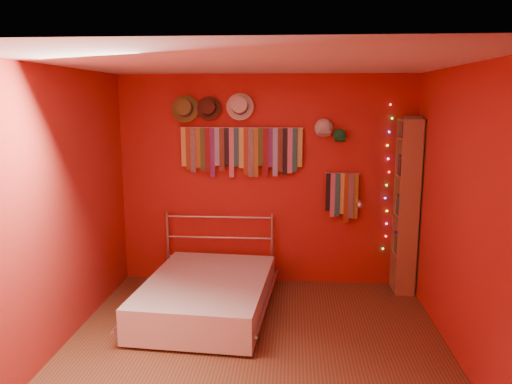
% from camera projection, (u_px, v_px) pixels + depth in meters
% --- Properties ---
extents(ground, '(3.50, 3.50, 0.00)m').
position_uv_depth(ground, '(255.00, 350.00, 4.47)').
color(ground, brown).
rests_on(ground, ground).
extents(back_wall, '(3.50, 0.02, 2.50)m').
position_uv_depth(back_wall, '(266.00, 181.00, 5.95)').
color(back_wall, '#AB1D1B').
rests_on(back_wall, ground).
extents(right_wall, '(0.02, 3.50, 2.50)m').
position_uv_depth(right_wall, '(466.00, 218.00, 4.11)').
color(right_wall, '#AB1D1B').
rests_on(right_wall, ground).
extents(left_wall, '(0.02, 3.50, 2.50)m').
position_uv_depth(left_wall, '(55.00, 211.00, 4.36)').
color(left_wall, '#AB1D1B').
rests_on(left_wall, ground).
extents(ceiling, '(3.50, 3.50, 0.02)m').
position_uv_depth(ceiling, '(254.00, 63.00, 4.01)').
color(ceiling, white).
rests_on(ceiling, back_wall).
extents(tie_rack, '(1.45, 0.03, 0.59)m').
position_uv_depth(tie_rack, '(242.00, 149.00, 5.84)').
color(tie_rack, silver).
rests_on(tie_rack, back_wall).
extents(small_tie_rack, '(0.40, 0.03, 0.59)m').
position_uv_depth(small_tie_rack, '(342.00, 194.00, 5.85)').
color(small_tie_rack, silver).
rests_on(small_tie_rack, back_wall).
extents(fedora_olive, '(0.32, 0.18, 0.32)m').
position_uv_depth(fedora_olive, '(184.00, 108.00, 5.76)').
color(fedora_olive, brown).
rests_on(fedora_olive, back_wall).
extents(fedora_brown, '(0.28, 0.15, 0.28)m').
position_uv_depth(fedora_brown, '(208.00, 108.00, 5.75)').
color(fedora_brown, '#402116').
rests_on(fedora_brown, back_wall).
extents(fedora_white, '(0.32, 0.17, 0.31)m').
position_uv_depth(fedora_white, '(240.00, 106.00, 5.71)').
color(fedora_white, beige).
rests_on(fedora_white, back_wall).
extents(cap_white, '(0.20, 0.25, 0.20)m').
position_uv_depth(cap_white, '(324.00, 128.00, 5.73)').
color(cap_white, beige).
rests_on(cap_white, back_wall).
extents(cap_green, '(0.16, 0.20, 0.16)m').
position_uv_depth(cap_green, '(340.00, 135.00, 5.74)').
color(cap_green, '#197434').
rests_on(cap_green, back_wall).
extents(fairy_lights, '(0.06, 0.02, 1.72)m').
position_uv_depth(fairy_lights, '(387.00, 179.00, 5.80)').
color(fairy_lights, '#FF3333').
rests_on(fairy_lights, back_wall).
extents(reading_lamp, '(0.08, 0.33, 0.10)m').
position_uv_depth(reading_lamp, '(359.00, 204.00, 5.67)').
color(reading_lamp, silver).
rests_on(reading_lamp, back_wall).
extents(bookshelf, '(0.25, 0.34, 2.00)m').
position_uv_depth(bookshelf, '(410.00, 206.00, 5.66)').
color(bookshelf, '#976544').
rests_on(bookshelf, ground).
extents(bed, '(1.43, 1.84, 0.87)m').
position_uv_depth(bed, '(207.00, 295.00, 5.19)').
color(bed, silver).
rests_on(bed, ground).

